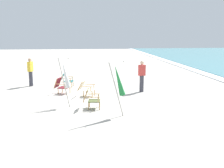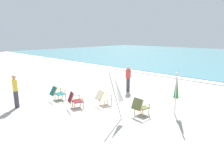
{
  "view_description": "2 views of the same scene",
  "coord_description": "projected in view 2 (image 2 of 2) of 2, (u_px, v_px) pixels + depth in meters",
  "views": [
    {
      "loc": [
        11.92,
        0.88,
        3.01
      ],
      "look_at": [
        -0.78,
        2.17,
        0.54
      ],
      "focal_mm": 42.0,
      "sensor_mm": 36.0,
      "label": 1
    },
    {
      "loc": [
        6.39,
        -5.87,
        3.48
      ],
      "look_at": [
        -1.14,
        2.12,
        0.79
      ],
      "focal_mm": 32.0,
      "sensor_mm": 36.0,
      "label": 2
    }
  ],
  "objects": [
    {
      "name": "ground_plane",
      "position": [
        98.0,
        113.0,
        9.23
      ],
      "size": [
        80.0,
        80.0,
        0.0
      ],
      "primitive_type": "plane",
      "color": "#B2AAA0"
    },
    {
      "name": "person_by_waterline",
      "position": [
        15.0,
        91.0,
        9.69
      ],
      "size": [
        0.38,
        0.29,
        1.63
      ],
      "color": "#383842",
      "rests_on": "ground"
    },
    {
      "name": "umbrella_furled_white",
      "position": [
        117.0,
        89.0,
        8.18
      ],
      "size": [
        0.48,
        0.59,
        2.06
      ],
      "color": "#B7B2A8",
      "rests_on": "ground"
    },
    {
      "name": "surf_band",
      "position": [
        188.0,
        79.0,
        16.25
      ],
      "size": [
        80.0,
        1.1,
        0.06
      ],
      "primitive_type": "cube",
      "color": "white",
      "rests_on": "ground"
    },
    {
      "name": "beach_chair_back_left",
      "position": [
        75.0,
        100.0,
        9.72
      ],
      "size": [
        0.78,
        0.85,
        0.81
      ],
      "color": "maroon",
      "rests_on": "ground"
    },
    {
      "name": "umbrella_furled_green",
      "position": [
        176.0,
        87.0,
        8.54
      ],
      "size": [
        0.39,
        0.68,
        2.05
      ],
      "color": "#B7B2A8",
      "rests_on": "ground"
    },
    {
      "name": "beach_chair_mid_center",
      "position": [
        103.0,
        97.0,
        10.13
      ],
      "size": [
        0.77,
        0.9,
        0.78
      ],
      "color": "beige",
      "rests_on": "ground"
    },
    {
      "name": "beach_chair_front_left",
      "position": [
        57.0,
        93.0,
        10.93
      ],
      "size": [
        0.69,
        0.85,
        0.77
      ],
      "color": "#196066",
      "rests_on": "ground"
    },
    {
      "name": "person_near_chairs",
      "position": [
        128.0,
        78.0,
        12.56
      ],
      "size": [
        0.28,
        0.38,
        1.63
      ],
      "color": "#383842",
      "rests_on": "ground"
    },
    {
      "name": "beach_chair_back_right",
      "position": [
        140.0,
        106.0,
        8.83
      ],
      "size": [
        0.64,
        0.74,
        0.81
      ],
      "color": "#515B33",
      "rests_on": "ground"
    }
  ]
}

